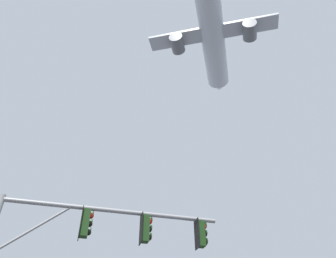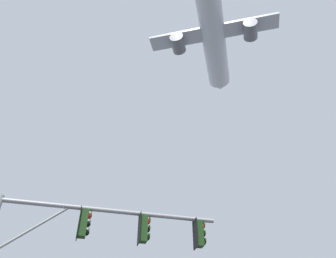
# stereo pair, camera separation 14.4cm
# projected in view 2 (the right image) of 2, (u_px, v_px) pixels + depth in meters

# --- Properties ---
(signal_pole_near) EXTENTS (7.32, 1.49, 5.65)m
(signal_pole_near) POSITION_uv_depth(u_px,v_px,m) (90.00, 241.00, 10.11)
(signal_pole_near) COLOR gray
(signal_pole_near) RESTS_ON ground
(airplane) EXTENTS (21.13, 27.36, 7.57)m
(airplane) POSITION_uv_depth(u_px,v_px,m) (213.00, 34.00, 53.34)
(airplane) COLOR #B7BCC6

